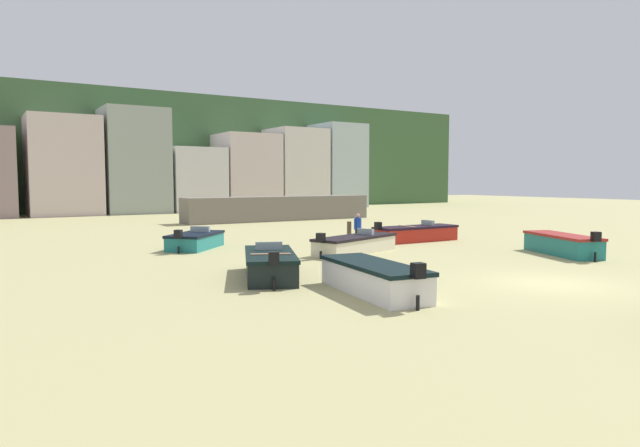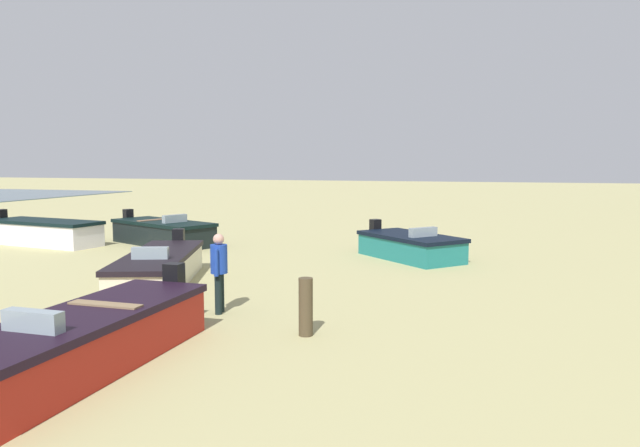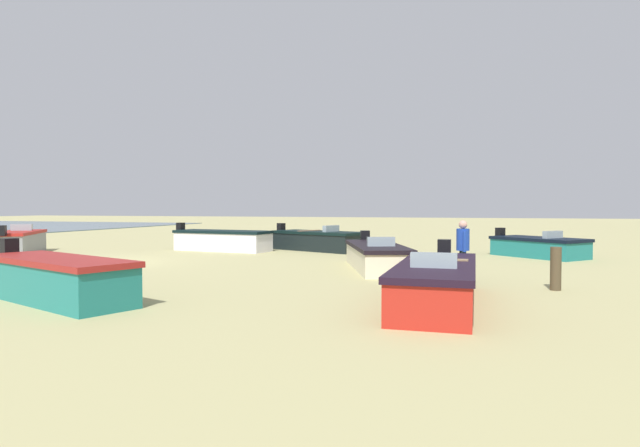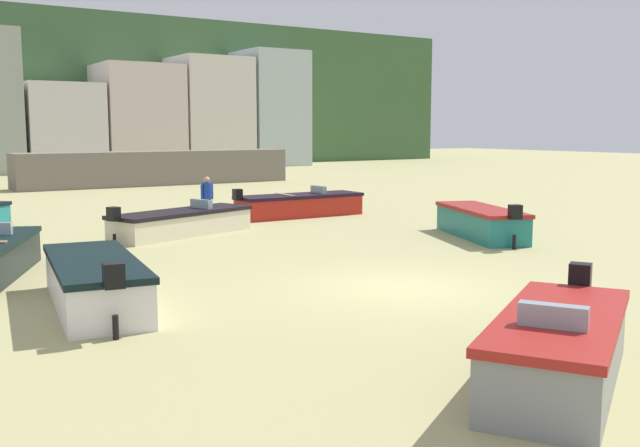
% 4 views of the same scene
% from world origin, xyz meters
% --- Properties ---
extents(ground_plane, '(160.00, 160.00, 0.00)m').
position_xyz_m(ground_plane, '(0.00, 0.00, 0.00)').
color(ground_plane, tan).
extents(boat_teal_0, '(3.66, 3.75, 1.09)m').
position_xyz_m(boat_teal_0, '(-6.58, 15.07, 0.40)').
color(boat_teal_0, '#1E7574').
rests_on(boat_teal_0, ground).
extents(boat_white_1, '(2.13, 4.82, 1.24)m').
position_xyz_m(boat_white_1, '(-5.81, 1.77, 0.47)').
color(boat_white_1, white).
rests_on(boat_white_1, ground).
extents(boat_teal_2, '(2.83, 4.53, 1.24)m').
position_xyz_m(boat_teal_2, '(6.66, 4.20, 0.47)').
color(boat_teal_2, '#1E7673').
rests_on(boat_teal_2, ground).
extents(boat_red_3, '(5.24, 1.53, 1.16)m').
position_xyz_m(boat_red_3, '(4.80, 11.87, 0.44)').
color(boat_red_3, '#B12319').
rests_on(boat_red_3, ground).
extents(boat_cream_4, '(5.12, 2.99, 1.11)m').
position_xyz_m(boat_cream_4, '(-0.87, 9.63, 0.41)').
color(boat_cream_4, beige).
rests_on(boat_cream_4, ground).
extents(boat_grey_5, '(4.08, 3.25, 1.27)m').
position_xyz_m(boat_grey_5, '(-1.96, -5.75, 0.49)').
color(boat_grey_5, gray).
rests_on(boat_grey_5, ground).
extents(boat_black_6, '(3.30, 4.69, 1.19)m').
position_xyz_m(boat_black_6, '(-7.16, 5.85, 0.45)').
color(boat_black_6, black).
rests_on(boat_black_6, ground).
extents(mooring_post_near_water, '(0.25, 0.25, 1.03)m').
position_xyz_m(mooring_post_near_water, '(2.16, 14.46, 0.51)').
color(mooring_post_near_water, '#493D29').
rests_on(mooring_post_near_water, ground).
extents(beach_walker_foreground, '(0.54, 0.40, 1.62)m').
position_xyz_m(beach_walker_foreground, '(1.20, 12.31, 0.95)').
color(beach_walker_foreground, black).
rests_on(beach_walker_foreground, ground).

